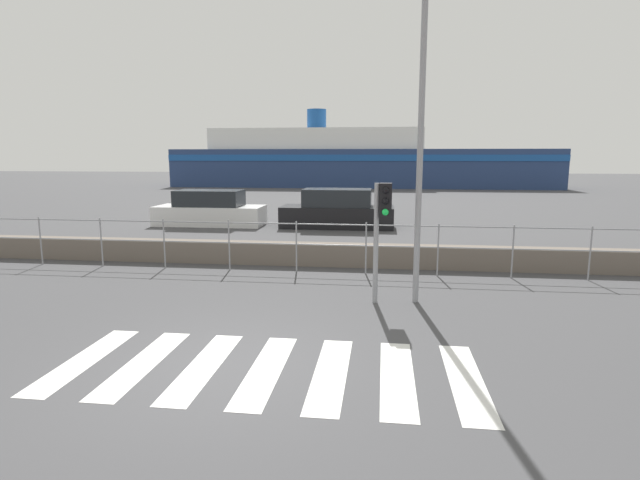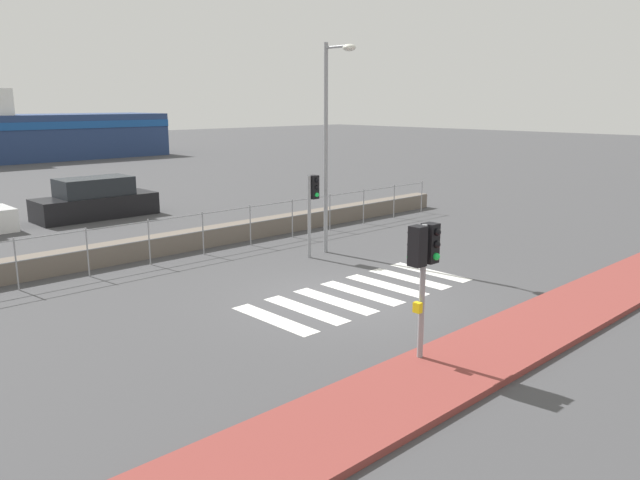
{
  "view_description": "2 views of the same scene",
  "coord_description": "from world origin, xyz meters",
  "views": [
    {
      "loc": [
        2.16,
        -6.37,
        2.94
      ],
      "look_at": [
        1.1,
        2.0,
        1.5
      ],
      "focal_mm": 28.0,
      "sensor_mm": 36.0,
      "label": 1
    },
    {
      "loc": [
        -9.93,
        -9.69,
        4.48
      ],
      "look_at": [
        0.18,
        1.0,
        1.2
      ],
      "focal_mm": 35.0,
      "sensor_mm": 36.0,
      "label": 2
    }
  ],
  "objects": [
    {
      "name": "ground_plane",
      "position": [
        0.0,
        0.0,
        0.0
      ],
      "size": [
        160.0,
        160.0,
        0.0
      ],
      "primitive_type": "plane",
      "color": "#424244"
    },
    {
      "name": "sidewalk_brick",
      "position": [
        0.0,
        -4.1,
        0.06
      ],
      "size": [
        24.0,
        1.8,
        0.12
      ],
      "color": "brown",
      "rests_on": "ground_plane"
    },
    {
      "name": "traffic_light_near",
      "position": [
        -1.68,
        -3.5,
        1.92
      ],
      "size": [
        0.58,
        0.41,
        2.47
      ],
      "color": "gray",
      "rests_on": "ground_plane"
    },
    {
      "name": "harbor_fence",
      "position": [
        0.0,
        5.88,
        0.84
      ],
      "size": [
        21.15,
        0.04,
        1.3
      ],
      "color": "gray",
      "rests_on": "ground_plane"
    },
    {
      "name": "traffic_light_far",
      "position": [
        2.15,
        3.4,
        1.77
      ],
      "size": [
        0.34,
        0.32,
        2.41
      ],
      "color": "gray",
      "rests_on": "ground_plane"
    },
    {
      "name": "crosswalk",
      "position": [
        0.6,
        0.0,
        0.0
      ],
      "size": [
        5.85,
        2.4,
        0.01
      ],
      "color": "silver",
      "rests_on": "ground_plane"
    },
    {
      "name": "parked_car_black",
      "position": [
        0.29,
        13.97,
        0.67
      ],
      "size": [
        4.6,
        1.75,
        1.58
      ],
      "color": "black",
      "rests_on": "ground_plane"
    },
    {
      "name": "streetlamp",
      "position": [
        2.85,
        3.36,
        3.79
      ],
      "size": [
        0.32,
        1.18,
        6.11
      ],
      "color": "gray",
      "rests_on": "ground_plane"
    },
    {
      "name": "seawall",
      "position": [
        0.0,
        6.75,
        0.29
      ],
      "size": [
        23.46,
        0.55,
        0.59
      ],
      "color": "#6B6056",
      "rests_on": "ground_plane"
    }
  ]
}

